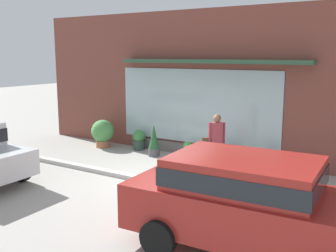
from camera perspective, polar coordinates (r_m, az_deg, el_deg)
The scene contains 12 objects.
ground_plane at distance 10.53m, azimuth -1.29°, elevation -8.07°, with size 60.00×60.00×0.00m, color #9E9B93.
curb_strip at distance 10.36m, azimuth -1.91°, elevation -8.05°, with size 14.00×0.24×0.12m, color #B2B2AD.
storefront at distance 12.82m, azimuth 6.52°, elevation 5.79°, with size 14.00×0.81×4.73m.
fire_hydrant at distance 11.10m, azimuth 2.81°, elevation -4.91°, with size 0.40×0.37×0.81m.
pedestrian_with_handbag at distance 11.17m, azimuth 6.90°, elevation -1.88°, with size 0.57×0.44×1.68m.
parked_car_red at distance 6.84m, azimuth 11.89°, elevation -10.39°, with size 4.44×2.13×1.64m.
potted_plant_window_right at distance 12.91m, azimuth 2.81°, elevation -3.34°, with size 0.29×0.29×0.53m.
potted_plant_trailing_edge at distance 13.96m, azimuth -4.20°, elevation -1.92°, with size 0.44×0.44×0.71m.
potted_plant_by_entrance at distance 14.47m, azimuth -9.38°, elevation -0.92°, with size 0.82×0.82×0.99m.
potted_plant_window_left at distance 13.04m, azimuth -2.05°, elevation -2.17°, with size 0.38×0.38×1.06m.
potted_plant_window_center at distance 11.60m, azimuth 12.77°, elevation -4.73°, with size 0.38×0.38×0.68m.
potted_plant_corner_tall at distance 12.26m, azimuth 7.68°, elevation -3.66°, with size 0.37×0.37×0.69m.
Camera 1 is at (5.51, -8.34, 3.32)m, focal length 42.38 mm.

